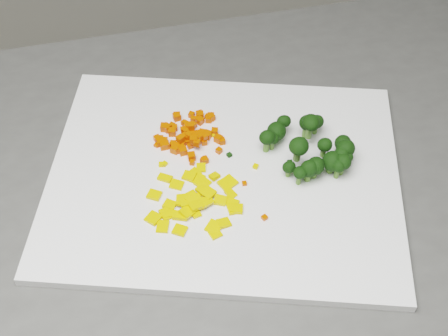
{
  "coord_description": "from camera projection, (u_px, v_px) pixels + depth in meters",
  "views": [
    {
      "loc": [
        0.15,
        0.1,
        1.54
      ],
      "look_at": [
        0.21,
        0.61,
        0.92
      ],
      "focal_mm": 50.0,
      "sensor_mm": 36.0,
      "label": 1
    }
  ],
  "objects": [
    {
      "name": "broccoli_floret_15",
      "position": [
        342.0,
        146.0,
        0.82
      ],
      "size": [
        0.03,
        0.03,
        0.03
      ],
      "primitive_type": null,
      "color": "black",
      "rests_on": "broccoli_pile"
    },
    {
      "name": "carrot_cube_52",
      "position": [
        186.0,
        137.0,
        0.84
      ],
      "size": [
        0.01,
        0.01,
        0.01
      ],
      "primitive_type": "cube",
      "rotation": [
        0.0,
        0.0,
        1.01
      ],
      "color": "#D73A02",
      "rests_on": "carrot_pile"
    },
    {
      "name": "pepper_chunk_11",
      "position": [
        154.0,
        195.0,
        0.79
      ],
      "size": [
        0.02,
        0.02,
        0.01
      ],
      "primitive_type": "cube",
      "rotation": [
        0.02,
        0.06,
        1.13
      ],
      "color": "yellow",
      "rests_on": "pepper_pile"
    },
    {
      "name": "pepper_chunk_35",
      "position": [
        203.0,
        183.0,
        0.8
      ],
      "size": [
        0.02,
        0.02,
        0.01
      ],
      "primitive_type": "cube",
      "rotation": [
        0.1,
        0.01,
        0.77
      ],
      "color": "yellow",
      "rests_on": "pepper_pile"
    },
    {
      "name": "broccoli_floret_19",
      "position": [
        276.0,
        133.0,
        0.84
      ],
      "size": [
        0.04,
        0.04,
        0.03
      ],
      "primitive_type": null,
      "color": "black",
      "rests_on": "broccoli_pile"
    },
    {
      "name": "carrot_cube_18",
      "position": [
        184.0,
        123.0,
        0.87
      ],
      "size": [
        0.01,
        0.01,
        0.01
      ],
      "primitive_type": "cube",
      "rotation": [
        0.0,
        0.0,
        2.3
      ],
      "color": "#D73A02",
      "rests_on": "carrot_pile"
    },
    {
      "name": "carrot_cube_45",
      "position": [
        189.0,
        135.0,
        0.84
      ],
      "size": [
        0.01,
        0.01,
        0.01
      ],
      "primitive_type": "cube",
      "rotation": [
        0.0,
        0.0,
        2.21
      ],
      "color": "#D73A02",
      "rests_on": "carrot_pile"
    },
    {
      "name": "carrot_pile",
      "position": [
        190.0,
        133.0,
        0.84
      ],
      "size": [
        0.1,
        0.1,
        0.03
      ],
      "primitive_type": null,
      "color": "#D73A02",
      "rests_on": "cutting_board"
    },
    {
      "name": "stray_bit_1",
      "position": [
        228.0,
        197.0,
        0.78
      ],
      "size": [
        0.0,
        0.0,
        0.0
      ],
      "primitive_type": "cube",
      "rotation": [
        0.0,
        0.0,
        3.1
      ],
      "color": "yellow",
      "rests_on": "cutting_board"
    },
    {
      "name": "stray_bit_8",
      "position": [
        290.0,
        163.0,
        0.82
      ],
      "size": [
        0.01,
        0.01,
        0.0
      ],
      "primitive_type": "cube",
      "rotation": [
        0.0,
        0.0,
        3.13
      ],
      "color": "black",
      "rests_on": "cutting_board"
    },
    {
      "name": "carrot_cube_10",
      "position": [
        204.0,
        160.0,
        0.82
      ],
      "size": [
        0.01,
        0.01,
        0.01
      ],
      "primitive_type": "cube",
      "rotation": [
        0.0,
        0.0,
        2.38
      ],
      "color": "#D73A02",
      "rests_on": "carrot_pile"
    },
    {
      "name": "carrot_cube_6",
      "position": [
        165.0,
        143.0,
        0.84
      ],
      "size": [
        0.01,
        0.01,
        0.01
      ],
      "primitive_type": "cube",
      "rotation": [
        0.0,
        0.0,
        2.6
      ],
      "color": "#D73A02",
      "rests_on": "carrot_pile"
    },
    {
      "name": "carrot_cube_8",
      "position": [
        194.0,
        125.0,
        0.86
      ],
      "size": [
        0.01,
        0.01,
        0.01
      ],
      "primitive_type": "cube",
      "rotation": [
        0.0,
        0.0,
        0.75
      ],
      "color": "#D73A02",
      "rests_on": "carrot_pile"
    },
    {
      "name": "pepper_chunk_24",
      "position": [
        194.0,
        174.0,
        0.81
      ],
      "size": [
        0.02,
        0.02,
        0.01
      ],
      "primitive_type": "cube",
      "rotation": [
        0.12,
        0.03,
        0.7
      ],
      "color": "yellow",
      "rests_on": "pepper_pile"
    },
    {
      "name": "carrot_cube_58",
      "position": [
        164.0,
        127.0,
        0.86
      ],
      "size": [
        0.01,
        0.01,
        0.01
      ],
      "primitive_type": "cube",
      "rotation": [
        0.0,
        0.0,
        1.4
      ],
      "color": "#D73A02",
      "rests_on": "carrot_pile"
    },
    {
      "name": "stray_bit_13",
      "position": [
        268.0,
        136.0,
        0.85
      ],
      "size": [
        0.01,
        0.01,
        0.0
      ],
      "primitive_type": "cube",
      "rotation": [
        0.0,
        0.0,
        1.53
      ],
      "color": "yellow",
      "rests_on": "cutting_board"
    },
    {
      "name": "carrot_cube_51",
      "position": [
        199.0,
        137.0,
        0.84
      ],
      "size": [
        0.01,
        0.01,
        0.01
      ],
      "primitive_type": "cube",
      "rotation": [
        0.0,
        0.0,
        2.29
      ],
      "color": "#D73A02",
      "rests_on": "carrot_pile"
    },
    {
      "name": "carrot_cube_38",
      "position": [
        200.0,
        121.0,
        0.87
      ],
      "size": [
        0.01,
        0.01,
        0.01
      ],
      "primitive_type": "cube",
      "rotation": [
        0.0,
        0.0,
        2.32
      ],
      "color": "#D73A02",
      "rests_on": "carrot_pile"
    },
    {
      "name": "stray_bit_2",
      "position": [
        264.0,
        217.0,
        0.76
      ],
      "size": [
        0.01,
        0.01,
        0.0
      ],
      "primitive_type": "cube",
      "rotation": [
        0.0,
        0.0,
        0.5
      ],
      "color": "#D73A02",
      "rests_on": "cutting_board"
    },
    {
      "name": "pepper_chunk_12",
      "position": [
        180.0,
        216.0,
        0.77
      ],
      "size": [
        0.02,
        0.02,
        0.01
      ],
      "primitive_type": "cube",
      "rotation": [
        0.09,
        0.03,
        2.87
      ],
      "color": "yellow",
      "rests_on": "pepper_pile"
    },
    {
      "name": "stray_bit_0",
      "position": [
        165.0,
        164.0,
        0.82
      ],
      "size": [
        0.01,
        0.01,
        0.0
      ],
      "primitive_type": "cube",
      "rotation": [
        0.0,
        0.0,
        0.78
      ],
      "color": "yellow",
      "rests_on": "cutting_board"
    },
    {
      "name": "pepper_chunk_18",
      "position": [
        201.0,
        168.0,
        0.82
      ],
      "size": [
        0.01,
        0.02,
        0.01
      ],
      "primitive_type": "cube",
      "rotation": [
        0.0,
        -0.11,
        1.47
      ],
      "color": "yellow",
      "rests_on": "pepper_pile"
    },
    {
      "name": "carrot_cube_56",
      "position": [
        177.0,
        117.0,
        0.87
      ],
      "size": [
        0.01,
        0.01,
        0.01
      ],
      "primitive_type": "cube",
      "rotation": [
        0.0,
        0.0,
        1.85
      ],
      "color": "#D73A02",
      "rests_on": "carrot_pile"
    },
    {
      "name": "cutting_board",
      "position": [
        224.0,
        176.0,
        0.82
      ],
      "size": [
        0.52,
        0.44,
        0.01
      ],
      "primitive_type": "cube",
      "rotation": [
        0.0,
        0.0,
        -0.2
      ],
      "color": "white",
      "rests_on": "counter_block"
    },
    {
      "name": "broccoli_floret_1",
      "position": [
        272.0,
        142.0,
        0.83
      ],
      "size": [
        0.02,
        0.02,
        0.03
      ],
      "primitive_type": null,
      "color": "black",
      "rests_on": "broccoli_pile"
    },
    {
      "name": "carrot_cube_62",
      "position": [
        174.0,
        146.0,
        0.84
      ],
      "size": [
        0.01,
        0.01,
        0.01
      ],
      "primitive_type": "cube",
      "rotation": [
        0.0,
        0.0,
        1.87
      ],
      "color": "#D73A02",
      "rests_on": "carrot_pile"
    },
    {
      "name": "pepper_chunk_2",
      "position": [
        236.0,
        209.0,
        0.77
      ],
      "size": [
        0.02,
        0.02,
        0.01
      ],
      "primitive_type": "cube",
      "rotation": [
        0.06,
        -0.02,
        2.95
      ],
      "color": "yellow",
      "rests_on": "pepper_pile"
    },
    {
      "name": "carrot_cube_5",
      "position": [
        175.0,
        128.0,
        0.86
      ],
      "size": [
        0.01,
        0.01,
        0.01
      ],
      "primitive_type": "cube",
      "rotation": [
        0.0,
        0.0,
        3.07
      ],
      "color": "#D73A02",
      "rests_on": "carrot_pile"
    },
    {
      "name": "pepper_chunk_26",
      "position": [
        163.0,
        227.0,
        0.76
      ],
      "size": [
        0.02,
        0.02,
        0.0
      ],
      "primitive_type": "cube",
      "rotation": [
        -0.08,
        -0.03,
        1.36
      ],
      "color": "yellow",
      "rests_on": "pepper_pile"
    },
    {
      "name": "carrot_cube_34",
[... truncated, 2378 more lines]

